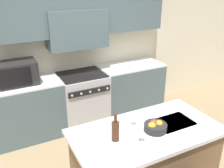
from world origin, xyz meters
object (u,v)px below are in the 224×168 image
Objects in this scene: range_stove at (83,99)px; wine_glass_far at (134,115)px; microwave at (17,73)px; wine_bottle at (115,131)px; fruit_bowl at (155,127)px; wine_glass_near at (142,131)px.

wine_glass_far is at bearing -90.75° from range_stove.
microwave reaches higher than wine_glass_far.
wine_bottle is 1.65× the size of wine_glass_far.
wine_bottle reaches higher than range_stove.
wine_glass_far is at bearing -60.22° from microwave.
microwave reaches higher than fruit_bowl.
microwave is 2.28× the size of fruit_bowl.
wine_bottle is at bearing -152.72° from wine_glass_far.
microwave is 1.97m from wine_bottle.
microwave is 3.10× the size of wine_glass_far.
wine_bottle is (0.66, -1.85, -0.10)m from microwave.
range_stove is 2.05m from wine_glass_near.
microwave reaches higher than wine_glass_near.
fruit_bowl is (1.11, -1.89, -0.16)m from microwave.
microwave is 2.20m from fruit_bowl.
wine_glass_near is (-0.11, -1.97, 0.55)m from range_stove.
wine_glass_near is 1.00× the size of wine_glass_far.
fruit_bowl is (0.15, -0.20, -0.08)m from wine_glass_far.
fruit_bowl is at bearing -59.50° from microwave.
microwave is at bearing 178.92° from range_stove.
microwave is 1.95m from wine_glass_far.
wine_glass_far is (0.31, 0.16, 0.01)m from wine_bottle.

